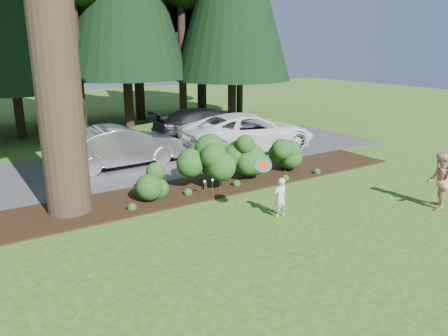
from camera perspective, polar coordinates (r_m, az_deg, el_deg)
name	(u,v)px	position (r m, az deg, el deg)	size (l,w,h in m)	color
ground	(265,217)	(12.66, 5.40, -6.33)	(80.00, 80.00, 0.00)	#284F16
mulch_bed	(207,186)	(15.17, -2.22, -2.38)	(16.00, 2.50, 0.05)	black
driveway	(156,160)	(18.81, -8.88, 1.01)	(22.00, 6.00, 0.03)	#38383A
shrub_row	(227,162)	(15.25, 0.45, 0.80)	(6.53, 1.60, 1.61)	#1D3D12
lily_cluster	(212,181)	(14.18, -1.51, -1.68)	(0.69, 0.09, 0.57)	#1D3D12
car_silver_wagon	(121,146)	(17.96, -13.27, 2.82)	(1.74, 4.98, 1.64)	silver
car_white_suv	(248,132)	(20.07, 3.21, 4.69)	(2.88, 6.25, 1.74)	white
car_dark_suv	(207,124)	(22.39, -2.24, 5.73)	(2.28, 5.61, 1.63)	black
child	(280,198)	(12.48, 7.37, -3.85)	(0.43, 0.28, 1.17)	silver
adult	(439,181)	(14.41, 26.27, -1.56)	(0.84, 0.65, 1.72)	#C6411A
frisbee	(263,166)	(11.85, 5.16, 0.32)	(0.52, 0.43, 0.41)	#167E6D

